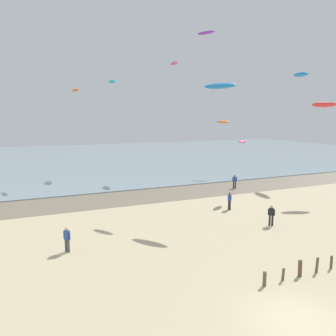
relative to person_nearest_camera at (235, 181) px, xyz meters
The scene contains 16 objects.
ground_plane 27.63m from the person_nearest_camera, 119.13° to the right, with size 160.00×160.00×0.00m, color #C6B58C.
wet_sand_strip 13.49m from the person_nearest_camera, behind, with size 120.00×6.84×0.01m, color #7A6D59.
sea 41.22m from the person_nearest_camera, 109.04° to the left, with size 160.00×70.00×0.10m, color #7F939E.
person_nearest_camera is the anchor object (origin of this frame).
person_mid_beach 14.50m from the person_nearest_camera, 113.12° to the right, with size 0.39×0.49×1.71m.
person_by_waterline 10.04m from the person_nearest_camera, 127.56° to the right, with size 0.26×0.57×1.71m.
person_left_flank 24.91m from the person_nearest_camera, 150.51° to the right, with size 0.40×0.46×1.71m.
kite_aloft_0 20.77m from the person_nearest_camera, 99.78° to the left, with size 2.53×0.81×0.41m, color #E54C99.
kite_aloft_2 24.98m from the person_nearest_camera, 120.05° to the left, with size 2.76×0.88×0.44m, color #19B2B7.
kite_aloft_3 17.69m from the person_nearest_camera, 160.95° to the right, with size 2.10×0.67×0.34m, color purple.
kite_aloft_4 15.35m from the person_nearest_camera, 133.07° to the right, with size 3.01×0.96×0.48m, color #2384D1.
kite_aloft_5 24.08m from the person_nearest_camera, 143.49° to the left, with size 2.20×0.70×0.35m, color orange.
kite_aloft_7 7.27m from the person_nearest_camera, 116.84° to the right, with size 1.92×0.62×0.31m, color #E54C99.
kite_aloft_8 12.11m from the person_nearest_camera, 66.36° to the left, with size 2.09×0.67×0.33m, color orange.
kite_aloft_9 13.30m from the person_nearest_camera, 47.04° to the right, with size 2.78×0.89×0.44m, color red.
kite_aloft_11 17.97m from the person_nearest_camera, ahead, with size 3.20×1.02×0.51m, color #2384D1.
Camera 1 is at (-10.54, -9.96, 8.80)m, focal length 35.69 mm.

